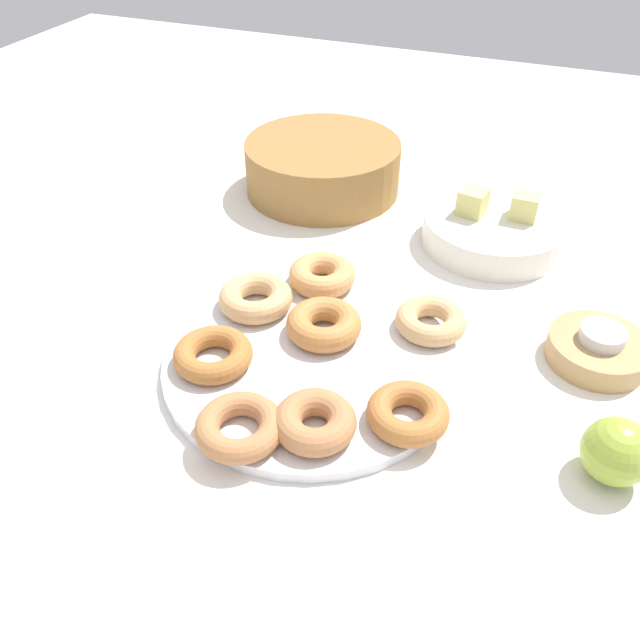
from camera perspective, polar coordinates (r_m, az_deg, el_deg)
name	(u,v)px	position (r m, az deg, el deg)	size (l,w,h in m)	color
ground_plane	(310,365)	(0.75, -0.85, -3.93)	(2.40, 2.40, 0.00)	white
donut_plate	(310,361)	(0.74, -0.85, -3.55)	(0.33, 0.33, 0.01)	silver
donut_0	(408,413)	(0.66, 7.65, -8.05)	(0.08, 0.08, 0.03)	#AD6B33
donut_1	(324,324)	(0.76, 0.33, -0.37)	(0.09, 0.09, 0.03)	#BC7A3D
donut_2	(256,298)	(0.80, -5.63, 1.94)	(0.09, 0.09, 0.03)	tan
donut_3	(213,354)	(0.73, -9.30, -2.98)	(0.09, 0.09, 0.02)	#AD6B33
donut_4	(322,275)	(0.84, 0.17, 3.94)	(0.09, 0.09, 0.03)	tan
donut_5	(315,422)	(0.65, -0.46, -8.85)	(0.08, 0.08, 0.03)	#B27547
donut_6	(431,321)	(0.78, 9.62, -0.06)	(0.08, 0.08, 0.03)	tan
donut_7	(239,427)	(0.65, -7.02, -9.22)	(0.09, 0.09, 0.02)	#B27547
candle_holder	(598,350)	(0.81, 23.01, -2.43)	(0.11, 0.11, 0.03)	tan
tealight	(603,335)	(0.80, 23.40, -1.22)	(0.05, 0.05, 0.01)	silver
basket	(323,167)	(1.08, 0.23, 13.20)	(0.25, 0.25, 0.08)	olive
fruit_bowl	(493,231)	(0.98, 14.82, 7.50)	(0.20, 0.20, 0.04)	silver
melon_chunk_left	(473,202)	(0.96, 13.13, 9.97)	(0.04, 0.04, 0.04)	#DBD67A
melon_chunk_right	(525,206)	(0.97, 17.39, 9.44)	(0.04, 0.04, 0.04)	#DBD67A
apple	(617,452)	(0.68, 24.41, -10.39)	(0.07, 0.07, 0.07)	#93AD38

